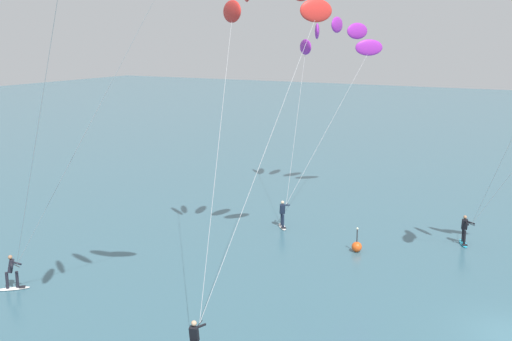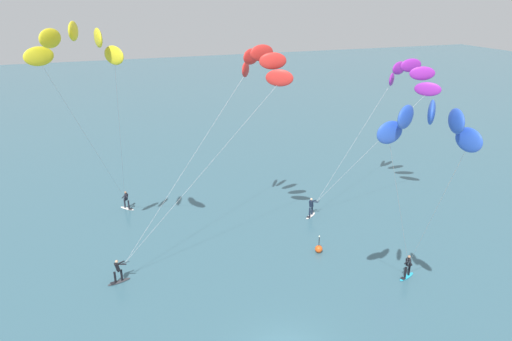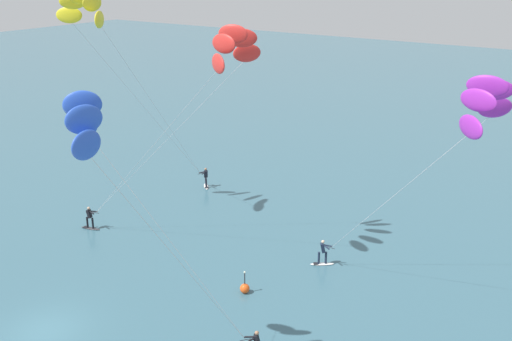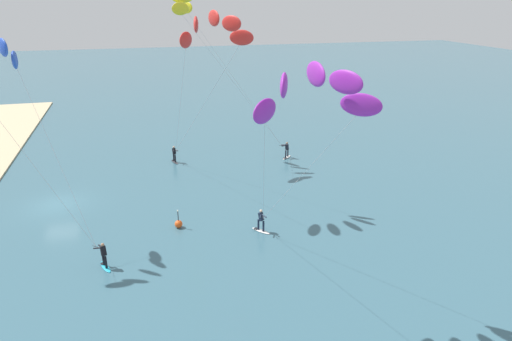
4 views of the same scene
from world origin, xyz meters
name	(u,v)px [view 2 (image 2 of 4)]	position (x,y,z in m)	size (l,w,h in m)	color
kitesurfer_nearshore	(428,135)	(6.32, -1.05, 11.80)	(7.20, 7.55, 13.49)	#23ADD1
kitesurfer_mid_water	(406,80)	(16.72, 14.47, 11.08)	(10.31, 6.36, 12.80)	white
kitesurfer_far_out	(256,72)	(2.76, 12.29, 12.85)	(13.00, 5.76, 14.60)	#333338
kitesurfer_downwind	(78,53)	(-8.37, 12.02, 14.54)	(5.85, 11.49, 16.37)	white
marker_buoy	(319,249)	(6.40, 8.84, 0.30)	(0.56, 0.56, 1.38)	#EA5119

